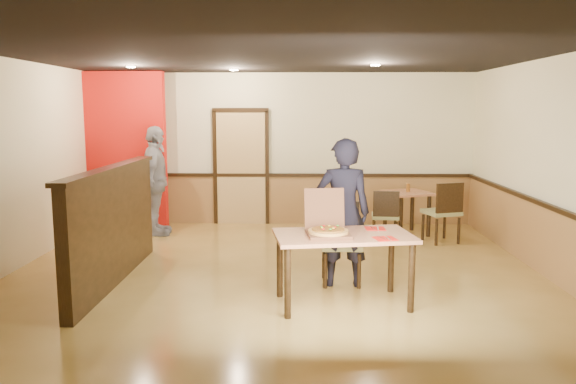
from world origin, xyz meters
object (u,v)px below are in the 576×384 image
diner_chair (341,239)px  condiment (408,188)px  diner (343,213)px  passerby (156,181)px  main_table (343,244)px  pizza_box (327,229)px  side_table (407,202)px  side_chair_right (444,210)px  side_chair_left (385,214)px

diner_chair → condiment: size_ratio=6.79×
diner → passerby: passerby is taller
main_table → pizza_box: bearing=-179.6°
diner → pizza_box: (-0.22, -0.70, -0.05)m
diner → pizza_box: diner is taller
side_table → diner: size_ratio=0.49×
main_table → side_chair_right: size_ratio=1.60×
main_table → condiment: condiment is taller
diner → side_chair_left: bearing=-111.0°
side_chair_left → diner: bearing=75.0°
diner_chair → pizza_box: size_ratio=1.71×
side_chair_left → pizza_box: size_ratio=1.48×
diner_chair → condiment: diner_chair is taller
pizza_box → passerby: bearing=121.6°
main_table → pizza_box: pizza_box is taller
diner → diner_chair: bearing=-85.6°
passerby → pizza_box: (2.75, -3.44, -0.08)m
side_chair_right → side_table: (-0.47, 0.62, 0.03)m
side_table → side_chair_left: bearing=-126.6°
side_table → pizza_box: pizza_box is taller
diner_chair → side_table: bearing=64.0°
side_chair_right → diner: (-1.78, -2.23, 0.36)m
side_chair_right → pizza_box: bearing=37.3°
side_chair_right → pizza_box: size_ratio=1.72×
side_chair_left → side_table: bearing=-120.9°
side_table → pizza_box: (-1.53, -3.55, 0.28)m
diner_chair → diner: size_ratio=0.55×
diner → pizza_box: bearing=72.2°
main_table → pizza_box: 0.25m
pizza_box → side_chair_right: bearing=48.7°
side_table → main_table: bearing=-111.0°
diner_chair → side_table: 3.00m
diner_chair → diner: bearing=-85.3°
diner_chair → pizza_box: bearing=-103.8°
main_table → diner_chair: bearing=78.7°
side_chair_right → diner: diner is taller
side_chair_left → passerby: bearing=-1.7°
main_table → passerby: bearing=121.7°
main_table → passerby: size_ratio=0.86×
main_table → pizza_box: size_ratio=2.75×
passerby → pizza_box: passerby is taller
diner → condiment: (1.31, 2.81, -0.08)m
side_chair_left → diner: 2.43m
diner_chair → passerby: size_ratio=0.53×
main_table → side_table: main_table is taller
diner_chair → passerby: passerby is taller
diner_chair → passerby: bearing=138.9°
side_chair_right → condiment: bearing=-69.5°
diner → side_chair_right: bearing=-128.8°
diner_chair → side_chair_left: (0.86, 2.09, -0.07)m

